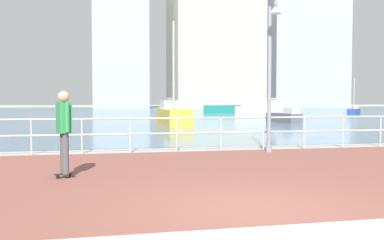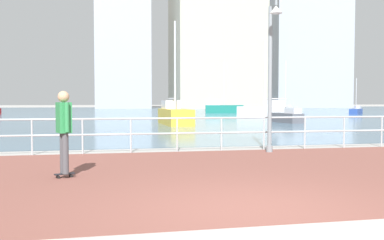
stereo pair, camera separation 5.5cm
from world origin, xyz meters
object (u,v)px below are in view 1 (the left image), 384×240
(sailboat_white, at_px, (264,111))
(sailboat_blue, at_px, (173,115))
(lamppost, at_px, (271,61))
(sailboat_ivory, at_px, (354,111))
(skateboarder, at_px, (64,126))
(sailboat_navy, at_px, (285,117))
(sailboat_gray, at_px, (221,108))

(sailboat_white, bearing_deg, sailboat_blue, -140.03)
(lamppost, relative_size, sailboat_ivory, 1.20)
(skateboarder, height_order, sailboat_blue, sailboat_blue)
(sailboat_white, height_order, sailboat_navy, sailboat_white)
(lamppost, distance_m, sailboat_white, 24.74)
(skateboarder, xyz_separation_m, sailboat_navy, (13.26, 19.13, -0.63))
(sailboat_white, distance_m, sailboat_ivory, 16.79)
(sailboat_ivory, bearing_deg, sailboat_gray, 152.82)
(sailboat_white, distance_m, sailboat_gray, 15.86)
(skateboarder, xyz_separation_m, sailboat_ivory, (28.81, 34.75, -0.66))
(sailboat_gray, height_order, sailboat_blue, sailboat_blue)
(lamppost, distance_m, sailboat_ivory, 39.34)
(sailboat_ivory, distance_m, sailboat_gray, 15.70)
(skateboarder, relative_size, sailboat_navy, 0.40)
(lamppost, relative_size, sailboat_navy, 1.12)
(skateboarder, bearing_deg, sailboat_white, 61.01)
(lamppost, height_order, sailboat_white, sailboat_white)
(skateboarder, relative_size, sailboat_ivory, 0.42)
(lamppost, xyz_separation_m, sailboat_white, (8.79, 23.03, -2.10))
(skateboarder, xyz_separation_m, sailboat_blue, (5.05, 18.20, -0.42))
(sailboat_gray, bearing_deg, sailboat_blue, -112.42)
(sailboat_ivory, bearing_deg, lamppost, -126.14)
(lamppost, relative_size, sailboat_blue, 0.74)
(skateboarder, xyz_separation_m, sailboat_gray, (14.84, 41.92, -0.43))
(lamppost, xyz_separation_m, skateboarder, (-5.65, -3.04, -1.70))
(lamppost, relative_size, skateboarder, 2.84)
(sailboat_white, bearing_deg, sailboat_gray, 88.55)
(sailboat_blue, bearing_deg, sailboat_navy, 6.49)
(sailboat_gray, xyz_separation_m, sailboat_blue, (-9.79, -23.72, 0.01))
(sailboat_ivory, height_order, sailboat_gray, sailboat_gray)
(lamppost, distance_m, sailboat_gray, 40.01)
(skateboarder, distance_m, sailboat_white, 29.80)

